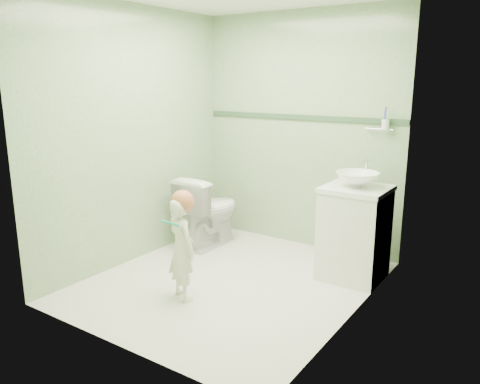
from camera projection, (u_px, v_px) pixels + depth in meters
The scene contains 12 objects.
ground at pixel (230, 282), 4.14m from camera, with size 2.50×2.50×0.00m, color white.
room_shell at pixel (230, 146), 3.86m from camera, with size 2.50×2.54×2.40m.
trim_stripe at pixel (299, 117), 4.82m from camera, with size 2.20×0.02×0.05m, color #335235.
vanity at pixel (354, 234), 4.15m from camera, with size 0.52×0.50×0.80m, color white.
counter at pixel (357, 189), 4.05m from camera, with size 0.54×0.52×0.04m, color white.
basin at pixel (357, 179), 4.04m from camera, with size 0.37×0.37×0.13m, color white.
faucet at pixel (365, 167), 4.17m from camera, with size 0.03×0.13×0.18m.
cup_holder at pixel (385, 124), 4.29m from camera, with size 0.26×0.07×0.21m.
toilet at pixel (210, 210), 4.99m from camera, with size 0.42×0.74×0.76m, color white.
toddler at pixel (182, 249), 3.74m from camera, with size 0.30×0.20×0.83m, color silver.
hair_cap at pixel (182, 202), 3.68m from camera, with size 0.19×0.19×0.19m, color #B7633F.
teal_toothbrush at pixel (170, 222), 3.56m from camera, with size 0.11×0.14×0.08m.
Camera 1 is at (2.21, -3.14, 1.73)m, focal length 35.36 mm.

